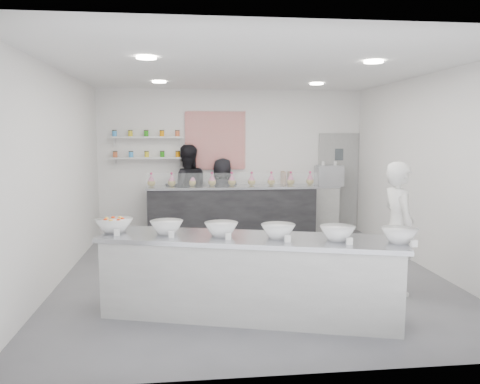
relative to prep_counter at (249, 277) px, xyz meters
name	(u,v)px	position (x,y,z in m)	size (l,w,h in m)	color
floor	(251,273)	(0.25, 1.64, -0.47)	(6.00, 6.00, 0.00)	#515156
ceiling	(252,70)	(0.25, 1.64, 2.53)	(6.00, 6.00, 0.00)	white
back_wall	(232,162)	(0.25, 4.64, 1.03)	(5.50, 5.50, 0.00)	white
left_wall	(57,176)	(-2.50, 1.64, 1.03)	(6.00, 6.00, 0.00)	white
right_wall	(429,172)	(3.00, 1.64, 1.03)	(6.00, 6.00, 0.00)	white
back_door	(338,182)	(2.55, 4.61, 0.58)	(0.88, 0.04, 2.10)	gray
pattern_panel	(215,141)	(-0.10, 4.61, 1.48)	(1.25, 0.03, 1.20)	red
jar_shelf_lower	(147,158)	(-1.50, 4.54, 1.13)	(1.45, 0.22, 0.04)	silver
jar_shelf_upper	(146,137)	(-1.50, 4.54, 1.55)	(1.45, 0.22, 0.04)	silver
preserve_jars	(146,144)	(-1.50, 4.52, 1.41)	(1.45, 0.10, 0.56)	#CA5E34
downlight_0	(146,58)	(-1.15, 0.64, 2.51)	(0.24, 0.24, 0.02)	white
downlight_1	(374,62)	(1.65, 0.64, 2.51)	(0.24, 0.24, 0.02)	white
downlight_2	(159,82)	(-1.15, 3.24, 2.51)	(0.24, 0.24, 0.02)	white
downlight_3	(317,84)	(1.65, 3.24, 2.51)	(0.24, 0.24, 0.02)	white
prep_counter	(249,277)	(0.00, 0.00, 0.00)	(3.41, 0.78, 0.93)	#A2A29D
back_bar	(232,212)	(0.20, 4.17, 0.06)	(3.38, 0.62, 1.05)	black
sneeze_guard	(233,180)	(0.20, 3.87, 0.73)	(3.34, 0.01, 0.29)	white
espresso_ledge	(306,209)	(1.80, 4.42, 0.03)	(1.34, 0.43, 1.00)	#A2A29D
espresso_machine	(329,176)	(2.29, 4.42, 0.74)	(0.54, 0.38, 0.42)	#93969E
cup_stacks	(287,179)	(1.38, 4.42, 0.68)	(0.24, 0.24, 0.30)	tan
prep_bowls	(249,230)	(0.00, 0.00, 0.54)	(3.63, 0.48, 0.15)	white
label_cards	(269,244)	(0.14, -0.49, 0.50)	(3.31, 0.04, 0.07)	white
cookie_bags	(232,179)	(0.20, 4.17, 0.72)	(3.36, 0.16, 0.28)	#CE608E
woman_prep	(398,228)	(2.05, 0.60, 0.40)	(0.63, 0.41, 1.73)	white
staff_left	(187,191)	(-0.70, 4.42, 0.47)	(0.91, 0.71, 1.87)	black
staff_right	(223,197)	(0.04, 4.42, 0.33)	(0.78, 0.51, 1.60)	black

